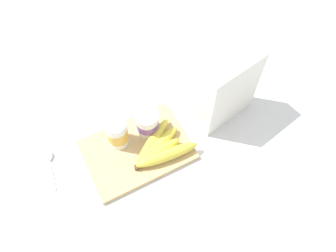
{
  "coord_description": "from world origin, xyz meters",
  "views": [
    {
      "loc": [
        -0.12,
        -0.43,
        0.86
      ],
      "look_at": [
        0.11,
        0.0,
        0.07
      ],
      "focal_mm": 34.07,
      "sensor_mm": 36.0,
      "label": 1
    }
  ],
  "objects_px": {
    "cutting_board": "(137,150)",
    "cereal_box": "(229,92)",
    "banana_bunch": "(159,149)",
    "yogurt_cup_back": "(147,123)",
    "spoon": "(50,164)",
    "yogurt_cup_front": "(117,133)"
  },
  "relations": [
    {
      "from": "yogurt_cup_front",
      "to": "banana_bunch",
      "type": "relative_size",
      "value": 0.5
    },
    {
      "from": "cereal_box",
      "to": "cutting_board",
      "type": "bearing_deg",
      "value": 167.53
    },
    {
      "from": "cereal_box",
      "to": "spoon",
      "type": "relative_size",
      "value": 1.8
    },
    {
      "from": "banana_bunch",
      "to": "spoon",
      "type": "relative_size",
      "value": 1.48
    },
    {
      "from": "yogurt_cup_front",
      "to": "yogurt_cup_back",
      "type": "height_order",
      "value": "yogurt_cup_front"
    },
    {
      "from": "yogurt_cup_back",
      "to": "banana_bunch",
      "type": "distance_m",
      "value": 0.09
    },
    {
      "from": "yogurt_cup_front",
      "to": "spoon",
      "type": "bearing_deg",
      "value": 171.79
    },
    {
      "from": "cereal_box",
      "to": "yogurt_cup_back",
      "type": "bearing_deg",
      "value": 157.75
    },
    {
      "from": "yogurt_cup_back",
      "to": "banana_bunch",
      "type": "height_order",
      "value": "yogurt_cup_back"
    },
    {
      "from": "banana_bunch",
      "to": "cutting_board",
      "type": "bearing_deg",
      "value": 142.89
    },
    {
      "from": "cutting_board",
      "to": "cereal_box",
      "type": "relative_size",
      "value": 1.26
    },
    {
      "from": "cutting_board",
      "to": "banana_bunch",
      "type": "relative_size",
      "value": 1.54
    },
    {
      "from": "yogurt_cup_front",
      "to": "yogurt_cup_back",
      "type": "bearing_deg",
      "value": -4.22
    },
    {
      "from": "banana_bunch",
      "to": "spoon",
      "type": "height_order",
      "value": "banana_bunch"
    },
    {
      "from": "cereal_box",
      "to": "yogurt_cup_back",
      "type": "relative_size",
      "value": 2.75
    },
    {
      "from": "cereal_box",
      "to": "banana_bunch",
      "type": "xyz_separation_m",
      "value": [
        -0.25,
        -0.03,
        -0.09
      ]
    },
    {
      "from": "yogurt_cup_back",
      "to": "spoon",
      "type": "height_order",
      "value": "yogurt_cup_back"
    },
    {
      "from": "cutting_board",
      "to": "spoon",
      "type": "height_order",
      "value": "cutting_board"
    },
    {
      "from": "cereal_box",
      "to": "yogurt_cup_front",
      "type": "bearing_deg",
      "value": 159.7
    },
    {
      "from": "cutting_board",
      "to": "cereal_box",
      "type": "distance_m",
      "value": 0.32
    },
    {
      "from": "yogurt_cup_back",
      "to": "banana_bunch",
      "type": "relative_size",
      "value": 0.44
    },
    {
      "from": "yogurt_cup_back",
      "to": "spoon",
      "type": "distance_m",
      "value": 0.31
    }
  ]
}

